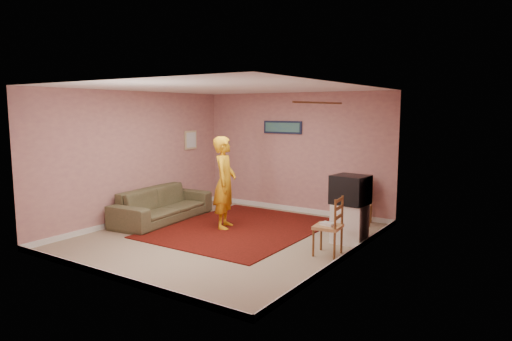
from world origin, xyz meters
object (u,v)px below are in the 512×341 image
Objects in this scene: crt_tv at (350,190)px; person at (225,183)px; chair_a at (362,196)px; chair_b at (328,219)px; sofa at (163,204)px; tv_cabinet at (350,223)px.

person is (-2.34, -0.39, -0.04)m from crt_tv.
chair_b reaches higher than chair_a.
chair_a is 3.98m from sofa.
sofa is at bearing 74.98° from person.
crt_tv is 3.84m from sofa.
crt_tv is at bearing -104.76° from person.
chair_a is (-0.29, 1.34, 0.23)m from tv_cabinet.
chair_b is 0.29× the size of person.
chair_b is (-0.03, -0.81, 0.23)m from tv_cabinet.
tv_cabinet is 1.39m from chair_a.
tv_cabinet is at bearing 171.77° from chair_b.
chair_b is at bearing -92.20° from tv_cabinet.
chair_a is at bearing -74.10° from person.
chair_b is at bearing -86.28° from crt_tv.
person is at bearing -106.29° from chair_b.
sofa is at bearing -98.97° from chair_b.
chair_a is at bearing -66.35° from sofa.
crt_tv is 1.23× the size of chair_b.
chair_a reaches higher than tv_cabinet.
crt_tv is 2.37m from person.
tv_cabinet is 0.29× the size of sofa.
crt_tv reaches higher than chair_b.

